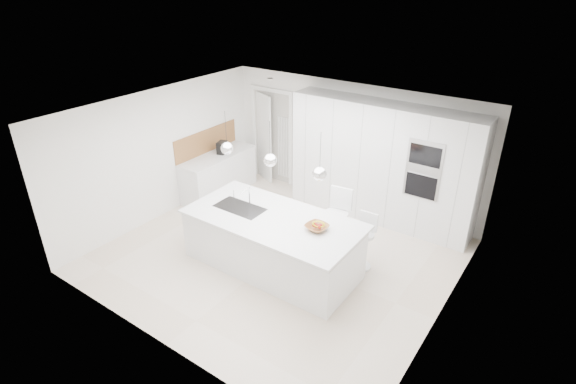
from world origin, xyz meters
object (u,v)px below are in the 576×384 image
Objects in this scene: fruit_bowl at (317,227)px; island_base at (272,244)px; bar_stool_left at (336,223)px; bar_stool_right at (364,242)px; espresso_machine at (222,148)px.

island_base is at bearing -169.88° from fruit_bowl.
fruit_bowl is at bearing 10.12° from island_base.
fruit_bowl is 0.85m from bar_stool_left.
bar_stool_left is 1.24× the size of bar_stool_right.
bar_stool_left reaches higher than fruit_bowl.
island_base is 2.89× the size of bar_stool_right.
espresso_machine reaches higher than bar_stool_right.
bar_stool_right is at bearing -29.21° from espresso_machine.
bar_stool_left is at bearing 96.94° from fruit_bowl.
bar_stool_left is at bearing -29.80° from espresso_machine.
espresso_machine is at bearing 166.69° from bar_stool_right.
bar_stool_left reaches higher than espresso_machine.
island_base is at bearing -147.32° from bar_stool_right.
fruit_bowl is 0.28× the size of bar_stool_left.
bar_stool_left is (-0.09, 0.78, -0.34)m from fruit_bowl.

